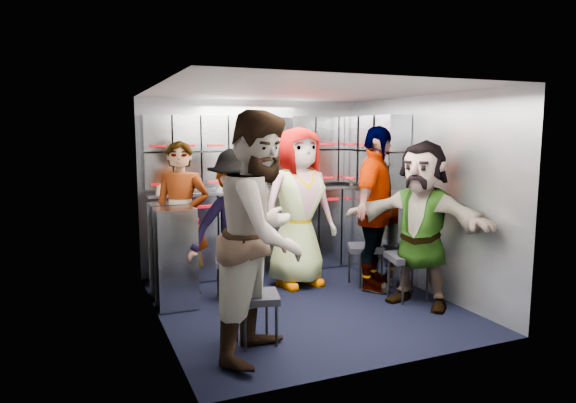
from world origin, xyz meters
name	(u,v)px	position (x,y,z in m)	size (l,w,h in m)	color
floor	(303,304)	(0.00, 0.00, 0.00)	(3.00, 3.00, 0.00)	black
wall_back	(254,185)	(0.00, 1.50, 1.05)	(2.80, 0.04, 2.10)	#8F959C
wall_left	(158,209)	(-1.40, 0.00, 1.05)	(0.04, 3.00, 2.10)	#8F959C
wall_right	(422,194)	(1.40, 0.00, 1.05)	(0.04, 3.00, 2.10)	#8F959C
ceiling	(304,91)	(0.00, 0.00, 2.10)	(2.80, 3.00, 0.02)	silver
cart_bank_back	(260,232)	(0.00, 1.29, 0.49)	(2.68, 0.38, 0.99)	#8E949D
cart_bank_left	(173,254)	(-1.19, 0.56, 0.49)	(0.38, 0.76, 0.99)	#8E949D
counter	(260,190)	(0.00, 1.29, 1.01)	(2.68, 0.42, 0.03)	#B7BABF
locker_bank_back	(258,150)	(0.00, 1.35, 1.49)	(2.68, 0.28, 0.82)	#8E949D
locker_bank_right	(376,151)	(1.25, 0.70, 1.49)	(0.28, 1.00, 0.82)	#8E949D
right_cabinet	(378,234)	(1.25, 0.60, 0.50)	(0.28, 1.20, 1.00)	#8E949D
coffee_niche	(270,152)	(0.18, 1.41, 1.47)	(0.46, 0.16, 0.84)	black
red_latch_strip	(265,203)	(0.00, 1.09, 0.88)	(2.60, 0.02, 0.03)	#B90911
jump_seat_near_left	(256,300)	(-0.76, -0.74, 0.37)	(0.43, 0.41, 0.42)	black
jump_seat_mid_left	(233,264)	(-0.60, 0.43, 0.37)	(0.42, 0.40, 0.42)	black
jump_seat_center	(292,245)	(0.22, 0.80, 0.42)	(0.46, 0.44, 0.48)	black
jump_seat_mid_right	(366,250)	(0.92, 0.34, 0.40)	(0.49, 0.48, 0.45)	black
jump_seat_near_right	(408,259)	(1.05, -0.28, 0.42)	(0.48, 0.46, 0.48)	black
attendant_standing	(181,219)	(-1.05, 0.77, 0.81)	(0.59, 0.39, 1.62)	black
attendant_arc_a	(263,235)	(-0.76, -0.92, 0.94)	(0.91, 0.71, 1.88)	black
attendant_arc_b	(237,228)	(-0.60, 0.25, 0.78)	(1.00, 0.58, 1.55)	black
attendant_arc_c	(298,207)	(0.22, 0.62, 0.88)	(0.86, 0.56, 1.77)	black
attendant_arc_d	(375,209)	(0.92, 0.16, 0.89)	(1.04, 0.43, 1.78)	black
attendant_arc_e	(421,224)	(1.05, -0.46, 0.82)	(1.52, 0.48, 1.64)	black
bottle_left	(219,181)	(-0.51, 1.24, 1.15)	(0.07, 0.07, 0.24)	white
bottle_mid	(242,179)	(-0.24, 1.24, 1.16)	(0.07, 0.07, 0.26)	white
bottle_right	(318,176)	(0.75, 1.24, 1.17)	(0.06, 0.06, 0.27)	white
cup_left	(160,189)	(-1.19, 1.23, 1.08)	(0.08, 0.08, 0.11)	tan
cup_right	(353,181)	(1.25, 1.23, 1.08)	(0.07, 0.07, 0.10)	tan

